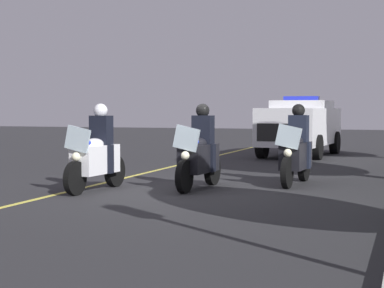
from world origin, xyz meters
TOP-DOWN VIEW (x-y plane):
  - ground_plane at (0.00, 0.00)m, footprint 80.00×80.00m
  - lane_stripe_center at (0.00, -2.11)m, footprint 48.00×0.12m
  - police_motorcycle_lead_left at (0.58, -1.65)m, footprint 2.14×0.62m
  - police_motorcycle_lead_right at (-0.36, 0.18)m, footprint 2.14×0.62m
  - police_motorcycle_trailing at (-1.73, 1.91)m, footprint 2.14×0.62m
  - police_suv at (-10.35, 0.60)m, footprint 5.02×2.35m

SIDE VIEW (x-z plane):
  - ground_plane at x=0.00m, z-range 0.00..0.00m
  - lane_stripe_center at x=0.00m, z-range 0.00..0.01m
  - police_motorcycle_lead_left at x=0.58m, z-range -0.16..1.56m
  - police_motorcycle_lead_right at x=-0.36m, z-range -0.16..1.56m
  - police_motorcycle_trailing at x=-1.73m, z-range -0.16..1.56m
  - police_suv at x=-10.35m, z-range 0.04..2.09m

